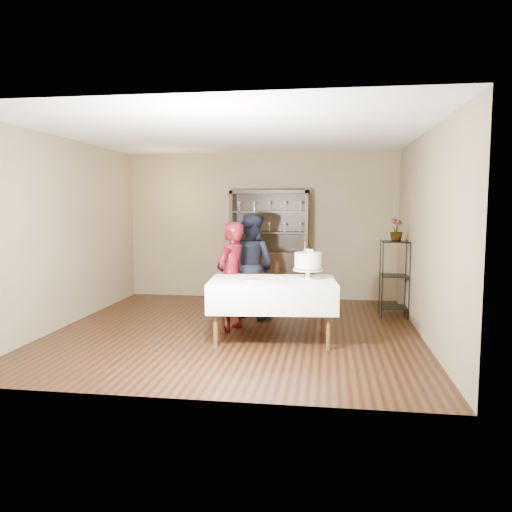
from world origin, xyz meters
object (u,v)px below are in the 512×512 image
Objects in this scene: china_hutch at (270,264)px; man at (251,266)px; cake_table at (272,294)px; cake at (308,262)px; potted_plant at (396,230)px; woman at (231,276)px; plant_etagere at (394,275)px.

man is at bearing -95.13° from china_hutch.
china_hutch reaches higher than man.
man is at bearing 110.13° from cake_table.
cake is (0.80, -2.56, 0.35)m from china_hutch.
china_hutch is 1.42m from man.
china_hutch reaches higher than potted_plant.
woman is 4.34× the size of potted_plant.
potted_plant is (2.08, -1.10, 0.70)m from china_hutch.
potted_plant is (0.00, -0.05, 0.71)m from plant_etagere.
woman is (-2.35, -1.18, 0.11)m from plant_etagere.
china_hutch is at bearing -69.15° from man.
potted_plant is at bearing -146.15° from man.
man reaches higher than potted_plant.
china_hutch is 1.19× the size of cake_table.
china_hutch is 5.73× the size of potted_plant.
cake_table is 2.48m from potted_plant.
potted_plant reaches higher than plant_etagere.
cake_table is 1.40m from man.
cake_table is at bearing -136.23° from plant_etagere.
cake_table is at bearing -161.87° from cake.
woman is 2.84× the size of cake.
plant_etagere is 2.25× the size of cake.
cake_table is 1.11× the size of woman.
china_hutch is 2.73m from cake_table.
china_hutch is at bearing 153.17° from plant_etagere.
china_hutch reaches higher than cake_table.
plant_etagere is 3.44× the size of potted_plant.
cake_table is 0.62m from cake.
plant_etagere reaches higher than cake_table.
cake is (-1.28, -1.51, 0.36)m from plant_etagere.
woman is at bearing -153.32° from plant_etagere.
china_hutch is 2.46m from potted_plant.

